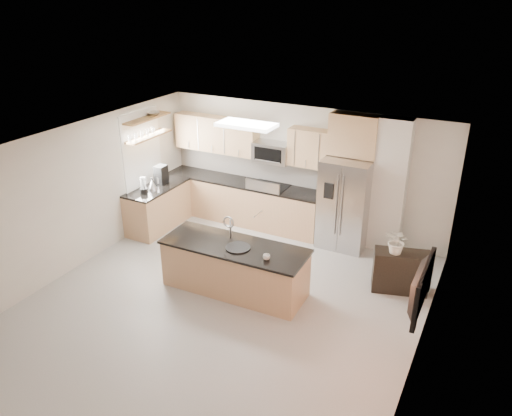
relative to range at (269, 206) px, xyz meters
The scene contains 27 objects.
floor 3.02m from the range, 78.39° to the right, with size 6.50×6.50×0.00m, color #A3A09B.
ceiling 3.66m from the range, 78.39° to the right, with size 6.00×6.50×0.02m, color white.
wall_back 1.07m from the range, 28.76° to the left, with size 6.00×0.02×2.60m, color beige.
wall_front 6.25m from the range, 84.45° to the right, with size 6.00×0.02×2.60m, color beige.
wall_left 3.87m from the range, 129.41° to the right, with size 0.02×6.50×2.60m, color beige.
wall_right 4.71m from the range, 39.05° to the right, with size 0.02×6.50×2.60m, color beige.
back_counter 0.63m from the range, behind, with size 3.55×0.66×1.44m.
left_counter 2.33m from the range, 152.71° to the right, with size 0.66×1.50×0.92m.
range is the anchor object (origin of this frame).
upper_cabinets 1.53m from the range, 166.83° to the left, with size 3.50×0.33×0.75m.
microwave 1.16m from the range, 90.00° to the left, with size 0.76×0.40×0.40m.
refrigerator 1.71m from the range, ahead, with size 0.92×0.78×1.78m.
partition_column 2.56m from the range, ahead, with size 0.60×0.30×2.60m, color beige.
window 2.86m from the range, 155.75° to the right, with size 0.04×1.15×1.65m.
shelf_lower 2.86m from the range, 156.67° to the right, with size 0.30×1.20×0.04m, color brown.
shelf_upper 3.07m from the range, 156.67° to the right, with size 0.30×1.20×0.04m, color brown.
ceiling_fixture 2.48m from the range, 81.39° to the right, with size 1.00×0.50×0.06m, color white.
island 2.49m from the range, 77.13° to the right, with size 2.47×0.94×1.27m.
credenza 3.25m from the range, 21.17° to the right, with size 0.90×0.38×0.72m, color black.
cup 2.91m from the range, 64.77° to the right, with size 0.11×0.11×0.09m, color white.
platter 2.60m from the range, 75.26° to the right, with size 0.40×0.40×0.02m, color black.
blender 2.61m from the range, 144.79° to the right, with size 0.15×0.15×0.34m.
kettle 2.45m from the range, 148.30° to the right, with size 0.21×0.21×0.27m.
coffee_maker 2.35m from the range, 157.60° to the right, with size 0.21×0.26×0.39m.
bowl 3.04m from the range, 161.41° to the right, with size 0.33×0.33×0.08m, color #ADADB0.
flower_vase 3.24m from the range, 23.07° to the right, with size 0.59×0.51×0.65m, color beige.
television 4.78m from the range, 41.64° to the right, with size 1.08×0.14×0.62m, color black.
Camera 1 is at (3.57, -5.73, 4.74)m, focal length 35.00 mm.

